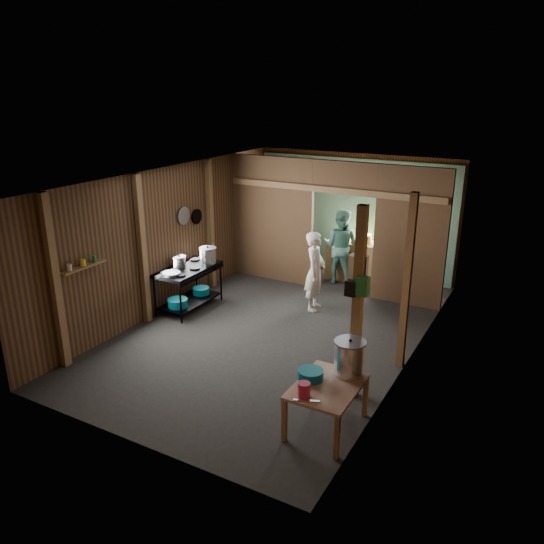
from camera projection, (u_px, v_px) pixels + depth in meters
The scene contains 42 objects.
floor at pixel (278, 329), 9.13m from camera, with size 4.50×7.00×0.00m, color black.
ceiling at pixel (278, 177), 8.27m from camera, with size 4.50×7.00×0.00m, color black.
wall_back at pixel (354, 214), 11.59m from camera, with size 4.50×0.00×2.60m, color brown.
wall_front at pixel (126, 343), 5.81m from camera, with size 4.50×0.00×2.60m, color brown.
wall_left at pixel (169, 239), 9.73m from camera, with size 0.00×7.00×2.60m, color brown.
wall_right at pixel (416, 280), 7.67m from camera, with size 0.00×7.00×2.60m, color brown.
partition_left at pixel (272, 219), 11.12m from camera, with size 1.85×0.10×2.60m, color brown.
partition_right at pixel (410, 238), 9.80m from camera, with size 1.35×0.10×2.60m, color brown.
partition_header at pixel (345, 177), 10.07m from camera, with size 1.30×0.10×0.60m, color brown.
turquoise_panel at pixel (353, 217), 11.56m from camera, with size 4.40×0.06×2.50m, color #5C9B90.
back_counter at pixel (356, 261), 11.29m from camera, with size 1.20×0.50×0.85m, color olive.
wall_clock at pixel (365, 188), 11.19m from camera, with size 0.20×0.20×0.03m, color beige.
post_left_a at pixel (55, 283), 7.55m from camera, with size 0.10×0.12×2.60m, color olive.
post_left_b at pixel (142, 251), 9.03m from camera, with size 0.10×0.12×2.60m, color olive.
post_left_c at pixel (211, 225), 10.68m from camera, with size 0.10×0.12×2.60m, color olive.
post_right at pixel (407, 283), 7.54m from camera, with size 0.10×0.12×2.60m, color olive.
post_free at pixel (358, 306), 6.78m from camera, with size 0.12×0.12×2.60m, color olive.
cross_beam at pixel (331, 190), 10.23m from camera, with size 4.40×0.12×0.12m, color olive.
pan_lid_big at pixel (184, 216), 9.92m from camera, with size 0.34×0.34×0.03m, color gray.
pan_lid_small at pixel (197, 217), 10.29m from camera, with size 0.30×0.30×0.03m, color black.
wall_shelf at pixel (83, 267), 7.91m from camera, with size 0.14×0.80×0.03m, color olive.
jar_white at pixel (69, 267), 7.68m from camera, with size 0.07×0.07×0.10m, color beige.
jar_yellow at pixel (83, 263), 7.89m from camera, with size 0.08×0.08×0.10m, color yellow.
jar_green at pixel (94, 259), 8.07m from camera, with size 0.06×0.06×0.10m, color #1D6E2B.
bag_white at pixel (358, 267), 6.71m from camera, with size 0.22×0.15×0.32m, color beige.
bag_green at pixel (362, 286), 6.60m from camera, with size 0.16×0.12×0.24m, color #1D6E2B.
bag_black at pixel (351, 288), 6.67m from camera, with size 0.14×0.10×0.20m, color black.
gas_range at pixel (189, 288), 9.88m from camera, with size 0.69×1.35×0.80m, color black, non-canonical shape.
prep_table at pixel (326, 407), 6.42m from camera, with size 0.73×1.00×0.59m, color tan, non-canonical shape.
stove_pot_large at pixel (208, 256), 9.95m from camera, with size 0.31×0.31×0.32m, color silver, non-canonical shape.
stove_pot_med at pixel (179, 262), 9.77m from camera, with size 0.25×0.25×0.22m, color silver, non-canonical shape.
frying_pan at pixel (171, 274), 9.35m from camera, with size 0.32×0.54×0.07m, color gray, non-canonical shape.
blue_tub_front at pixel (178, 303), 9.65m from camera, with size 0.36×0.36×0.15m, color #056473.
blue_tub_back at pixel (201, 291), 10.24m from camera, with size 0.32×0.32×0.13m, color #056473.
stock_pot at pixel (349, 358), 6.50m from camera, with size 0.39×0.39×0.46m, color silver, non-canonical shape.
wash_basin at pixel (311, 375), 6.43m from camera, with size 0.31×0.31×0.12m, color #056473.
pink_bucket at pixel (304, 390), 6.06m from camera, with size 0.15×0.15×0.17m, color #BC224A.
knife at pixel (307, 400), 6.00m from camera, with size 0.30×0.04×0.01m, color silver.
yellow_tub at pixel (364, 239), 11.06m from camera, with size 0.32×0.32×0.18m, color yellow.
red_cup at pixel (339, 236), 11.31m from camera, with size 0.12×0.12×0.14m, color #9C170D.
cook at pixel (315, 271), 9.72m from camera, with size 0.54×0.35×1.48m, color silver.
worker_back at pixel (340, 246), 11.07m from camera, with size 0.76×0.59×1.57m, color slate.
Camera 1 is at (3.92, -7.30, 3.95)m, focal length 35.29 mm.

